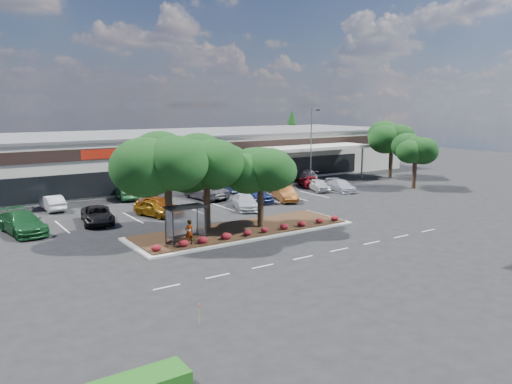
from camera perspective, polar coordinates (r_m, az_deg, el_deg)
ground at (r=37.43m, az=4.37°, el=-5.35°), size 160.00×160.00×0.00m
retail_store at (r=66.50m, az=-13.96°, el=3.84°), size 80.40×25.20×6.25m
landscape_island at (r=39.44m, az=-1.53°, el=-4.35°), size 18.00×6.00×0.26m
lane_markings at (r=45.76m, az=-3.87°, el=-2.52°), size 33.12×20.06×0.01m
shrub_row at (r=37.64m, az=0.19°, el=-4.43°), size 17.00×0.80×0.50m
bus_shelter at (r=35.45m, az=-8.17°, el=-2.45°), size 2.75×1.55×2.59m
island_tree_west at (r=36.28m, az=-10.02°, el=0.83°), size 7.20×7.20×7.89m
island_tree_mid at (r=38.46m, az=-5.66°, el=1.01°), size 6.60×6.60×7.32m
island_tree_east at (r=39.31m, az=0.53°, el=0.65°), size 5.80×5.80×6.50m
tree_east_near at (r=62.10m, az=17.71°, el=3.35°), size 5.60×5.60×6.51m
tree_east_far at (r=70.96m, az=15.20°, el=4.68°), size 6.40×6.40×7.62m
conifer_north_east at (r=91.88m, az=4.12°, el=6.54°), size 3.96×3.96×9.00m
person_waiting at (r=35.00m, az=-7.65°, el=-4.57°), size 0.66×0.46×1.75m
light_pole at (r=61.45m, az=6.36°, el=4.56°), size 1.43×0.60×9.47m
survey_stake at (r=23.27m, az=-6.48°, el=-13.38°), size 0.08×0.14×1.02m
car_0 at (r=42.64m, az=-25.11°, el=-3.20°), size 3.25×6.19×1.71m
car_1 at (r=43.99m, az=-17.68°, el=-2.53°), size 3.28×5.51×1.44m
car_2 at (r=45.57m, az=-11.50°, el=-1.81°), size 3.09×4.68×1.48m
car_3 at (r=46.04m, az=-10.94°, el=-1.54°), size 3.61×5.34×1.69m
car_4 at (r=47.67m, az=-1.24°, el=-1.13°), size 3.58×5.31×1.43m
car_5 at (r=51.20m, az=-0.09°, el=-0.25°), size 1.91×4.75×1.62m
car_6 at (r=51.86m, az=3.30°, el=-0.18°), size 3.16×4.96×1.54m
car_7 at (r=58.23m, az=7.16°, el=0.79°), size 2.75×4.39×1.40m
car_8 at (r=58.37m, az=9.71°, el=0.71°), size 2.85×4.86×1.32m
car_9 at (r=50.96m, az=-22.24°, el=-1.15°), size 1.65×4.41×1.44m
car_10 at (r=54.33m, az=-14.71°, el=-0.05°), size 2.00×4.68×1.50m
car_12 at (r=53.19m, az=-5.81°, el=0.08°), size 3.31×6.10×1.62m
car_13 at (r=55.98m, az=-2.19°, el=0.49°), size 2.04×4.33×1.37m
car_14 at (r=58.64m, az=1.93°, el=0.90°), size 2.75×5.02×1.33m
car_15 at (r=58.42m, az=0.99°, el=0.99°), size 3.11×5.70×1.57m
car_16 at (r=61.12m, az=6.19°, el=1.22°), size 4.04×5.31×1.34m
car_17 at (r=66.38m, az=5.53°, el=2.03°), size 3.95×5.92×1.59m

